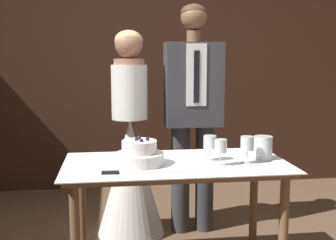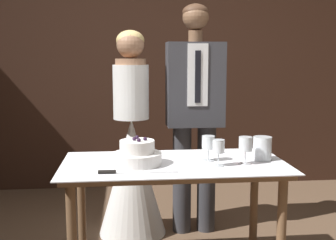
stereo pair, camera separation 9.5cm
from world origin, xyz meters
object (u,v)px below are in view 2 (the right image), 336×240
wine_glass_near (246,145)px  wine_glass_far (208,144)px  groom (195,107)px  cake_table (174,178)px  cake_knife (123,172)px  bride (132,161)px  hurricane_candle (262,149)px  tiered_cake (137,154)px  wine_glass_middle (219,147)px

wine_glass_near → wine_glass_far: wine_glass_near is taller
wine_glass_near → groom: size_ratio=0.09×
cake_table → cake_knife: cake_knife is taller
cake_knife → bride: 1.00m
wine_glass_near → groom: 0.87m
wine_glass_far → groom: 0.75m
cake_knife → wine_glass_far: (0.54, 0.24, 0.10)m
cake_table → wine_glass_far: bearing=5.0°
hurricane_candle → bride: size_ratio=0.09×
wine_glass_far → bride: size_ratio=0.10×
cake_knife → tiered_cake: bearing=67.3°
tiered_cake → wine_glass_middle: (0.48, -0.08, 0.05)m
bride → wine_glass_near: bearing=-50.9°
wine_glass_middle → wine_glass_far: size_ratio=1.00×
tiered_cake → hurricane_candle: 0.80m
wine_glass_middle → tiered_cake: bearing=170.1°
tiered_cake → wine_glass_near: (0.66, -0.05, 0.05)m
wine_glass_far → bride: bearing=122.6°
cake_knife → wine_glass_near: bearing=12.3°
tiered_cake → groom: 0.94m
cake_table → wine_glass_middle: 0.35m
cake_knife → hurricane_candle: 0.91m
wine_glass_far → bride: (-0.47, 0.74, -0.28)m
cake_table → wine_glass_near: wine_glass_near is taller
cake_table → hurricane_candle: bearing=0.8°
hurricane_candle → wine_glass_far: bearing=178.2°
cake_table → cake_knife: size_ratio=3.07×
tiered_cake → groom: (0.48, 0.79, 0.20)m
wine_glass_far → bride: 0.92m
tiered_cake → wine_glass_middle: size_ratio=1.84×
tiered_cake → cake_knife: size_ratio=0.66×
cake_table → bride: (-0.25, 0.76, -0.07)m
wine_glass_near → bride: (-0.68, 0.84, -0.29)m
wine_glass_near → wine_glass_far: bearing=154.2°
wine_glass_near → wine_glass_far: (-0.21, 0.10, -0.01)m
cake_knife → bride: (0.06, 0.98, -0.18)m
wine_glass_near → groom: groom is taller
wine_glass_near → wine_glass_far: 0.23m
wine_glass_near → cake_table: bearing=169.1°
bride → groom: 0.66m
tiered_cake → hurricane_candle: size_ratio=1.98×
wine_glass_middle → bride: (-0.51, 0.87, -0.28)m
cake_knife → groom: 1.16m
cake_table → wine_glass_near: (0.43, -0.08, 0.21)m
tiered_cake → wine_glass_far: size_ratio=1.85×
hurricane_candle → groom: (-0.31, 0.75, 0.19)m
tiered_cake → cake_knife: tiered_cake is taller
hurricane_candle → bride: bride is taller
cake_table → wine_glass_middle: size_ratio=8.62×
wine_glass_far → cake_table: bearing=-175.0°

